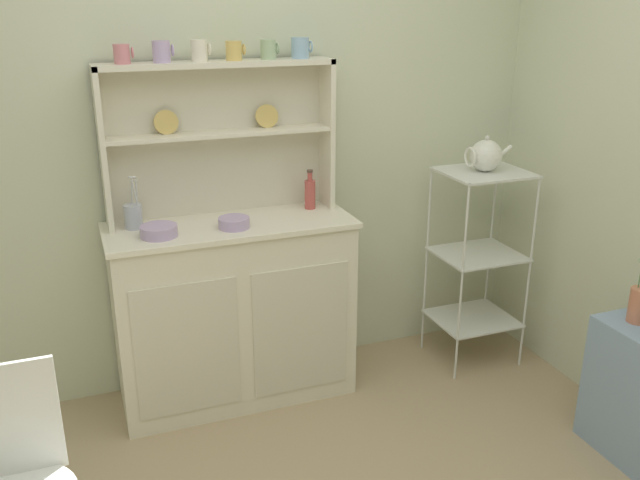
# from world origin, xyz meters

# --- Properties ---
(wall_back) EXTENTS (3.84, 0.05, 2.50)m
(wall_back) POSITION_xyz_m (0.00, 1.62, 1.25)
(wall_back) COLOR beige
(wall_back) RESTS_ON ground
(hutch_cabinet) EXTENTS (1.15, 0.45, 0.91)m
(hutch_cabinet) POSITION_xyz_m (-0.07, 1.37, 0.47)
(hutch_cabinet) COLOR silver
(hutch_cabinet) RESTS_ON ground
(hutch_shelf_unit) EXTENTS (1.07, 0.18, 0.72)m
(hutch_shelf_unit) POSITION_xyz_m (-0.07, 1.53, 1.32)
(hutch_shelf_unit) COLOR beige
(hutch_shelf_unit) RESTS_ON hutch_cabinet
(bakers_rack) EXTENTS (0.43, 0.38, 1.06)m
(bakers_rack) POSITION_xyz_m (1.24, 1.27, 0.64)
(bakers_rack) COLOR silver
(bakers_rack) RESTS_ON ground
(wire_chair) EXTENTS (0.36, 0.36, 0.85)m
(wire_chair) POSITION_xyz_m (-1.00, 0.38, 0.52)
(wire_chair) COLOR white
(wire_chair) RESTS_ON ground
(cup_rose_0) EXTENTS (0.08, 0.07, 0.08)m
(cup_rose_0) POSITION_xyz_m (-0.47, 1.49, 1.67)
(cup_rose_0) COLOR #D17A84
(cup_rose_0) RESTS_ON hutch_shelf_unit
(cup_lilac_1) EXTENTS (0.09, 0.08, 0.09)m
(cup_lilac_1) POSITION_xyz_m (-0.30, 1.49, 1.67)
(cup_lilac_1) COLOR #B79ECC
(cup_lilac_1) RESTS_ON hutch_shelf_unit
(cup_cream_2) EXTENTS (0.08, 0.07, 0.09)m
(cup_cream_2) POSITION_xyz_m (-0.14, 1.49, 1.67)
(cup_cream_2) COLOR silver
(cup_cream_2) RESTS_ON hutch_shelf_unit
(cup_gold_3) EXTENTS (0.09, 0.07, 0.08)m
(cup_gold_3) POSITION_xyz_m (0.02, 1.49, 1.67)
(cup_gold_3) COLOR #DBB760
(cup_gold_3) RESTS_ON hutch_shelf_unit
(cup_sage_4) EXTENTS (0.08, 0.07, 0.09)m
(cup_sage_4) POSITION_xyz_m (0.18, 1.49, 1.67)
(cup_sage_4) COLOR #9EB78E
(cup_sage_4) RESTS_ON hutch_shelf_unit
(cup_sky_5) EXTENTS (0.10, 0.08, 0.09)m
(cup_sky_5) POSITION_xyz_m (0.33, 1.49, 1.67)
(cup_sky_5) COLOR #8EB2D1
(cup_sky_5) RESTS_ON hutch_shelf_unit
(bowl_mixing_large) EXTENTS (0.16, 0.16, 0.05)m
(bowl_mixing_large) POSITION_xyz_m (-0.40, 1.29, 0.93)
(bowl_mixing_large) COLOR #B79ECC
(bowl_mixing_large) RESTS_ON hutch_cabinet
(bowl_floral_medium) EXTENTS (0.14, 0.14, 0.05)m
(bowl_floral_medium) POSITION_xyz_m (-0.07, 1.29, 0.93)
(bowl_floral_medium) COLOR #B79ECC
(bowl_floral_medium) RESTS_ON hutch_cabinet
(jam_bottle) EXTENTS (0.05, 0.05, 0.19)m
(jam_bottle) POSITION_xyz_m (0.36, 1.45, 0.99)
(jam_bottle) COLOR #B74C47
(jam_bottle) RESTS_ON hutch_cabinet
(utensil_jar) EXTENTS (0.08, 0.08, 0.25)m
(utensil_jar) POSITION_xyz_m (-0.49, 1.45, 0.97)
(utensil_jar) COLOR #B2B7C6
(utensil_jar) RESTS_ON hutch_cabinet
(porcelain_teapot) EXTENTS (0.25, 0.16, 0.18)m
(porcelain_teapot) POSITION_xyz_m (1.24, 1.27, 1.14)
(porcelain_teapot) COLOR white
(porcelain_teapot) RESTS_ON bakers_rack
(flower_vase) EXTENTS (0.09, 0.09, 0.29)m
(flower_vase) POSITION_xyz_m (1.44, 0.38, 0.69)
(flower_vase) COLOR #C67556
(flower_vase) RESTS_ON side_shelf_blue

